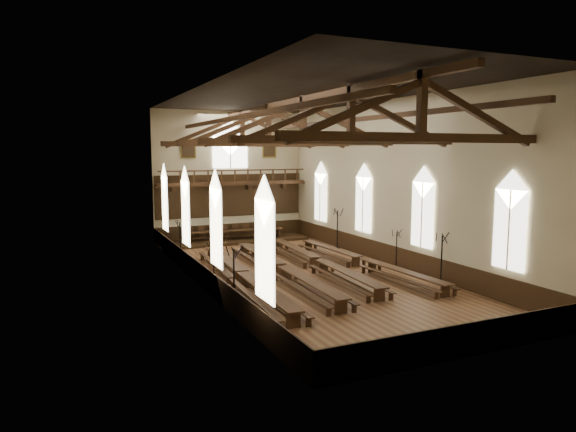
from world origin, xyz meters
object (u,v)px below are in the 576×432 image
object	(u,v)px
refectory_row_d	(364,261)
candelabrum_left_mid	(214,276)
refectory_row_b	(282,268)
candelabrum_left_near	(234,289)
refectory_row_a	(243,275)
dais	(233,241)
candelabrum_right_mid	(396,257)
candelabrum_right_near	(441,269)
high_table	(233,231)
candelabrum_left_far	(180,249)
refectory_row_c	(319,261)
candelabrum_right_far	(337,236)

from	to	relation	value
refectory_row_d	candelabrum_left_mid	bearing A→B (deg)	-175.14
refectory_row_b	candelabrum_left_near	size ratio (longest dim) A/B	5.16
refectory_row_a	refectory_row_b	size ratio (longest dim) A/B	1.02
dais	candelabrum_left_near	world-z (taller)	candelabrum_left_near
candelabrum_left_mid	candelabrum_right_mid	bearing A→B (deg)	0.51
dais	candelabrum_right_near	world-z (taller)	candelabrum_right_near
high_table	candelabrum_right_mid	bearing A→B (deg)	-64.97
candelabrum_right_near	candelabrum_left_far	bearing A→B (deg)	134.56
candelabrum_left_near	candelabrum_right_mid	bearing A→B (deg)	16.31
candelabrum_right_mid	refectory_row_c	bearing A→B (deg)	159.84
high_table	candelabrum_right_near	world-z (taller)	candelabrum_right_near
refectory_row_c	dais	size ratio (longest dim) A/B	1.25
high_table	candelabrum_right_near	bearing A→B (deg)	-70.33
refectory_row_b	candelabrum_right_mid	distance (m)	7.03
refectory_row_d	candelabrum_right_mid	distance (m)	1.95
candelabrum_left_near	candelabrum_right_far	world-z (taller)	candelabrum_right_far
high_table	candelabrum_left_mid	xyz separation A→B (m)	(-5.22, -12.70, -0.07)
dais	candelabrum_left_near	size ratio (longest dim) A/B	4.09
candelabrum_left_mid	refectory_row_c	bearing A→B (deg)	13.91
refectory_row_a	refectory_row_b	bearing A→B (deg)	14.45
dais	candelabrum_right_near	size ratio (longest dim) A/B	4.17
candelabrum_left_mid	candelabrum_right_far	world-z (taller)	candelabrum_right_far
refectory_row_d	candelabrum_left_far	distance (m)	11.46
refectory_row_b	refectory_row_d	size ratio (longest dim) A/B	1.04
refectory_row_c	candelabrum_left_near	world-z (taller)	candelabrum_left_near
candelabrum_right_mid	high_table	bearing A→B (deg)	115.03
candelabrum_left_far	candelabrum_right_near	world-z (taller)	candelabrum_right_near
candelabrum_right_far	refectory_row_a	bearing A→B (deg)	-144.27
refectory_row_b	refectory_row_d	bearing A→B (deg)	-1.08
candelabrum_left_far	candelabrum_right_near	size ratio (longest dim) A/B	0.96
refectory_row_a	candelabrum_left_near	size ratio (longest dim) A/B	5.25
refectory_row_c	high_table	size ratio (longest dim) A/B	1.82
refectory_row_d	candelabrum_right_far	bearing A→B (deg)	73.85
candelabrum_left_near	candelabrum_right_near	xyz separation A→B (m)	(11.10, -0.62, -0.02)
candelabrum_left_near	candelabrum_left_far	distance (m)	10.66
candelabrum_left_near	refectory_row_c	bearing A→B (deg)	35.42
refectory_row_b	candelabrum_right_near	world-z (taller)	candelabrum_right_near
refectory_row_a	candelabrum_left_mid	xyz separation A→B (m)	(-1.62, -0.25, 0.18)
dais	candelabrum_right_far	bearing A→B (deg)	-43.77
candelabrum_left_mid	candelabrum_left_far	bearing A→B (deg)	90.00
candelabrum_right_mid	candelabrum_right_near	bearing A→B (deg)	-90.00
candelabrum_left_near	dais	bearing A→B (deg)	71.78
dais	candelabrum_left_mid	world-z (taller)	candelabrum_left_mid
refectory_row_c	candelabrum_right_mid	size ratio (longest dim) A/B	6.06
candelabrum_left_mid	candelabrum_left_near	bearing A→B (deg)	-90.00
high_table	candelabrum_right_mid	distance (m)	13.91
refectory_row_b	candelabrum_right_mid	xyz separation A→B (m)	(6.99, -0.79, 0.17)
candelabrum_right_mid	dais	bearing A→B (deg)	115.03
refectory_row_a	candelabrum_right_near	world-z (taller)	candelabrum_right_near
dais	candelabrum_left_far	size ratio (longest dim) A/B	4.34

